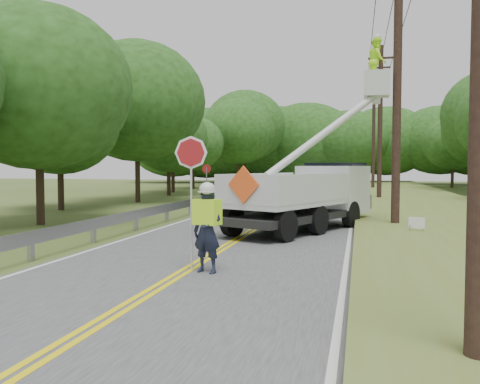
# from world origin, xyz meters

# --- Properties ---
(ground) EXTENTS (140.00, 140.00, 0.00)m
(ground) POSITION_xyz_m (0.00, 0.00, 0.00)
(ground) COLOR #3D5120
(ground) RESTS_ON ground
(road) EXTENTS (7.20, 96.00, 0.03)m
(road) POSITION_xyz_m (0.00, 14.00, 0.01)
(road) COLOR #434345
(road) RESTS_ON ground
(guardrail) EXTENTS (0.18, 48.00, 0.77)m
(guardrail) POSITION_xyz_m (-4.02, 14.91, 0.55)
(guardrail) COLOR #919398
(guardrail) RESTS_ON ground
(utility_poles) EXTENTS (1.60, 43.30, 10.00)m
(utility_poles) POSITION_xyz_m (5.00, 17.02, 5.27)
(utility_poles) COLOR black
(utility_poles) RESTS_ON ground
(tall_grass_verge) EXTENTS (7.00, 96.00, 0.30)m
(tall_grass_verge) POSITION_xyz_m (7.10, 14.00, 0.15)
(tall_grass_verge) COLOR olive
(tall_grass_verge) RESTS_ON ground
(treeline_left) EXTENTS (11.08, 54.31, 11.12)m
(treeline_left) POSITION_xyz_m (-10.01, 29.59, 5.80)
(treeline_left) COLOR #332319
(treeline_left) RESTS_ON ground
(treeline_horizon) EXTENTS (57.05, 14.51, 11.46)m
(treeline_horizon) POSITION_xyz_m (0.91, 56.12, 5.50)
(treeline_horizon) COLOR #1F3F11
(treeline_horizon) RESTS_ON ground
(flagger) EXTENTS (1.16, 0.60, 2.98)m
(flagger) POSITION_xyz_m (0.52, 0.66, 1.08)
(flagger) COLOR #191E33
(flagger) RESTS_ON road
(bucket_truck) EXTENTS (5.50, 7.35, 6.86)m
(bucket_truck) POSITION_xyz_m (2.26, 9.14, 1.56)
(bucket_truck) COLOR black
(bucket_truck) RESTS_ON road
(suv_silver) EXTENTS (3.86, 5.89, 1.50)m
(suv_silver) POSITION_xyz_m (-2.39, 15.63, 0.77)
(suv_silver) COLOR silver
(suv_silver) RESTS_ON road
(suv_darkgrey) EXTENTS (3.24, 5.51, 1.50)m
(suv_darkgrey) POSITION_xyz_m (-1.60, 23.11, 0.77)
(suv_darkgrey) COLOR #383941
(suv_darkgrey) RESTS_ON road
(stop_sign_permanent) EXTENTS (0.52, 0.06, 2.43)m
(stop_sign_permanent) POSITION_xyz_m (-4.56, 17.21, 1.60)
(stop_sign_permanent) COLOR #919398
(stop_sign_permanent) RESTS_ON ground
(yard_sign) EXTENTS (0.49, 0.18, 0.73)m
(yard_sign) POSITION_xyz_m (5.51, 6.86, 0.52)
(yard_sign) COLOR white
(yard_sign) RESTS_ON ground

